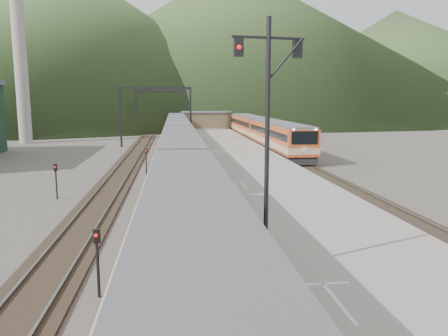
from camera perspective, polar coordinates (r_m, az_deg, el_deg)
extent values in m
cube|color=black|center=(44.86, -5.88, 0.89)|extent=(2.60, 200.00, 0.12)
cube|color=slate|center=(44.85, -6.80, 1.00)|extent=(0.10, 200.00, 0.14)
cube|color=slate|center=(44.86, -4.96, 1.03)|extent=(0.10, 200.00, 0.14)
cube|color=black|center=(45.09, -12.25, 0.77)|extent=(2.60, 200.00, 0.12)
cube|color=slate|center=(45.16, -13.16, 0.88)|extent=(0.10, 200.00, 0.14)
cube|color=slate|center=(45.01, -11.34, 0.92)|extent=(0.10, 200.00, 0.14)
cube|color=black|center=(46.42, 8.46, 1.11)|extent=(2.60, 200.00, 0.12)
cube|color=slate|center=(46.23, 7.60, 1.22)|extent=(0.10, 200.00, 0.14)
cube|color=slate|center=(46.60, 9.32, 1.24)|extent=(0.10, 200.00, 0.14)
cube|color=gray|center=(43.24, 1.58, 1.22)|extent=(8.00, 100.00, 1.00)
cube|color=black|center=(59.89, -13.36, 6.50)|extent=(0.25, 0.25, 8.00)
cube|color=black|center=(59.51, -4.37, 6.70)|extent=(0.25, 0.25, 8.00)
cube|color=black|center=(59.49, -8.97, 10.28)|extent=(9.30, 0.22, 0.35)
cube|color=black|center=(84.75, -11.37, 7.22)|extent=(0.25, 0.25, 8.00)
cube|color=black|center=(84.48, -5.02, 7.35)|extent=(0.25, 0.25, 8.00)
cube|color=black|center=(84.47, -8.26, 9.87)|extent=(9.30, 0.22, 0.35)
cylinder|color=#9E998E|center=(70.37, -25.23, 15.22)|extent=(1.80, 1.80, 30.00)
cube|color=brown|center=(82.74, -2.32, 6.24)|extent=(9.00, 4.00, 2.80)
cube|color=slate|center=(82.68, -2.33, 7.31)|extent=(9.40, 4.40, 0.30)
cone|color=#364C24|center=(199.82, -18.55, 15.31)|extent=(180.00, 180.00, 60.00)
cone|color=#364C24|center=(238.44, 0.93, 16.47)|extent=(220.00, 220.00, 75.00)
cone|color=#364C24|center=(241.91, 21.24, 12.79)|extent=(160.00, 160.00, 50.00)
cube|color=tan|center=(13.07, -4.32, -10.17)|extent=(2.98, 20.01, 3.63)
cube|color=tan|center=(33.12, -5.70, 1.50)|extent=(2.98, 20.01, 3.63)
cube|color=tan|center=(53.52, -6.03, 4.33)|extent=(2.98, 20.01, 3.63)
cube|color=tan|center=(73.98, -6.18, 5.59)|extent=(2.98, 20.01, 3.63)
cube|color=#C05228|center=(50.84, 7.12, 4.11)|extent=(3.04, 20.42, 3.71)
cube|color=#C05228|center=(71.29, 3.17, 5.54)|extent=(3.04, 20.42, 3.71)
cylinder|color=black|center=(13.12, 5.64, 2.41)|extent=(0.14, 0.14, 7.67)
cube|color=black|center=(13.15, 5.86, 16.56)|extent=(2.19, 0.38, 0.07)
cube|color=black|center=(12.83, 1.93, 15.44)|extent=(0.27, 0.21, 0.50)
cube|color=black|center=(13.45, 9.56, 15.02)|extent=(0.27, 0.21, 0.50)
cylinder|color=black|center=(14.87, -16.14, -12.38)|extent=(0.10, 0.10, 2.00)
cube|color=black|center=(14.52, -16.32, -8.52)|extent=(0.26, 0.23, 0.45)
cylinder|color=black|center=(37.04, -10.13, 0.56)|extent=(0.10, 0.10, 2.00)
cube|color=black|center=(36.90, -10.17, 2.17)|extent=(0.26, 0.23, 0.45)
cylinder|color=black|center=(29.75, -21.05, -1.95)|extent=(0.10, 0.10, 2.00)
cube|color=black|center=(29.58, -21.16, 0.05)|extent=(0.27, 0.24, 0.45)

